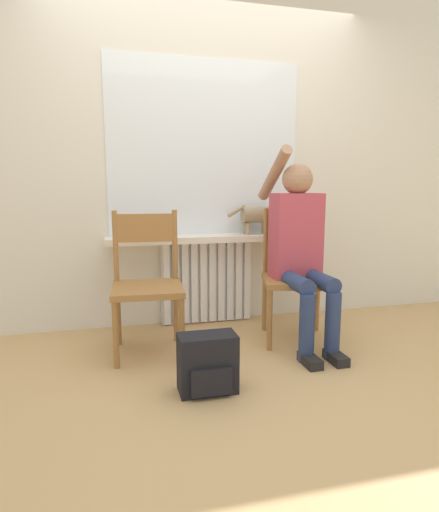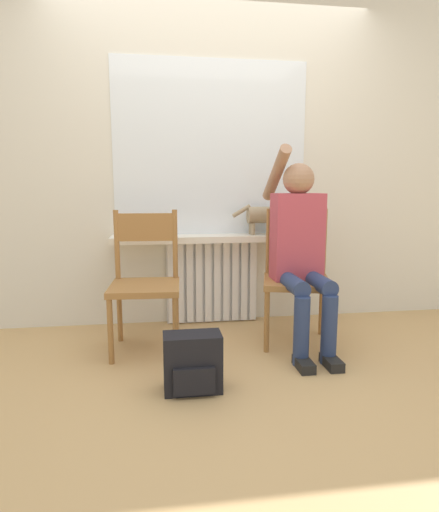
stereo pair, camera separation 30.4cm
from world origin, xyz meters
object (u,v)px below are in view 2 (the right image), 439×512
Objects in this scene: chair_left at (145,280)px; person at (301,245)px; cat at (264,215)px; backpack at (193,363)px; chair_right at (296,275)px.

person is (1.05, -0.10, 0.23)m from chair_left.
person is at bearing -2.38° from chair_left.
person is at bearing -78.38° from cat.
backpack is at bearing -120.84° from cat.
person is 1.12m from backpack.
chair_right reaches higher than backpack.
cat reaches higher than chair_left.
backpack is (0.26, -0.67, -0.33)m from chair_left.
backpack is (-0.67, -1.13, -0.72)m from cat.
chair_left reaches higher than backpack.
person is 4.30× the size of backpack.
cat is 1.33× the size of backpack.
backpack is (-0.79, -0.57, -0.56)m from person.
chair_right is 0.62m from cat.
chair_right is at bearing 83.50° from person.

